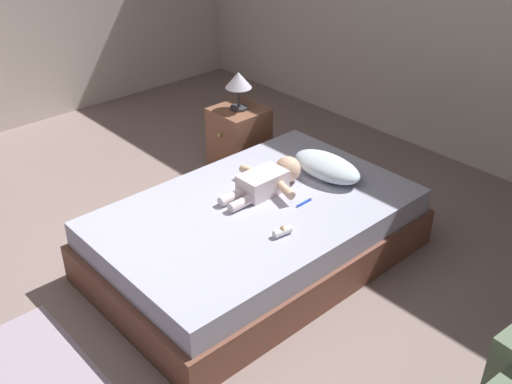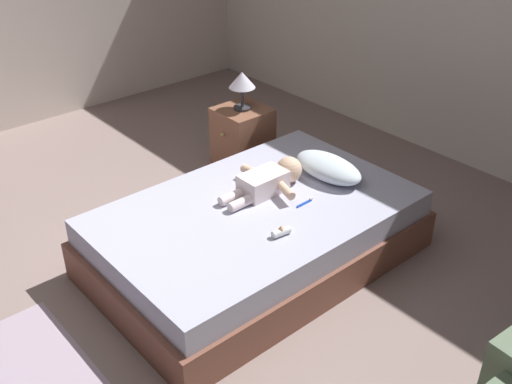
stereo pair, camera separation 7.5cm
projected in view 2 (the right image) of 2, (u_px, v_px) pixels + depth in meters
ground_plane at (154, 291)px, 3.75m from camera, size 8.00×8.00×0.00m
bed at (256, 234)px, 3.92m from camera, size 1.32×2.07×0.43m
pillow at (328, 167)px, 4.09m from camera, size 0.54×0.28×0.14m
baby at (270, 180)px, 3.94m from camera, size 0.50×0.63×0.18m
toothbrush at (305, 203)px, 3.82m from camera, size 0.02×0.14×0.02m
nightstand at (243, 142)px, 4.91m from camera, size 0.39×0.42×0.58m
lamp at (242, 82)px, 4.65m from camera, size 0.21×0.21×0.30m
baby_bottle at (281, 232)px, 3.51m from camera, size 0.06×0.12×0.07m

